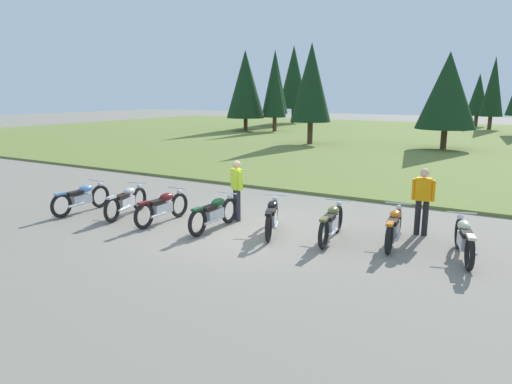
{
  "coord_description": "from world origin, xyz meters",
  "views": [
    {
      "loc": [
        6.19,
        -9.73,
        3.44
      ],
      "look_at": [
        0.0,
        0.6,
        0.9
      ],
      "focal_mm": 32.79,
      "sensor_mm": 36.0,
      "label": 1
    }
  ],
  "objects_px": {
    "motorcycle_sky_blue": "(82,198)",
    "motorcycle_orange": "(394,227)",
    "motorcycle_black": "(272,216)",
    "rider_in_hivis_vest": "(237,187)",
    "motorcycle_cream": "(464,239)",
    "rider_checking_bike": "(423,198)",
    "motorcycle_maroon": "(163,207)",
    "motorcycle_british_green": "(214,213)",
    "motorcycle_silver": "(126,201)",
    "motorcycle_olive": "(331,222)"
  },
  "relations": [
    {
      "from": "motorcycle_sky_blue",
      "to": "motorcycle_silver",
      "type": "distance_m",
      "value": 1.49
    },
    {
      "from": "motorcycle_sky_blue",
      "to": "motorcycle_maroon",
      "type": "height_order",
      "value": "same"
    },
    {
      "from": "motorcycle_orange",
      "to": "rider_in_hivis_vest",
      "type": "relative_size",
      "value": 1.26
    },
    {
      "from": "motorcycle_cream",
      "to": "rider_checking_bike",
      "type": "bearing_deg",
      "value": 131.53
    },
    {
      "from": "motorcycle_maroon",
      "to": "motorcycle_cream",
      "type": "xyz_separation_m",
      "value": [
        7.41,
        1.13,
        0.0
      ]
    },
    {
      "from": "motorcycle_silver",
      "to": "rider_in_hivis_vest",
      "type": "xyz_separation_m",
      "value": [
        2.97,
        1.23,
        0.51
      ]
    },
    {
      "from": "motorcycle_sky_blue",
      "to": "motorcycle_silver",
      "type": "bearing_deg",
      "value": 14.93
    },
    {
      "from": "motorcycle_british_green",
      "to": "motorcycle_orange",
      "type": "xyz_separation_m",
      "value": [
        4.3,
        1.11,
        0.0
      ]
    },
    {
      "from": "motorcycle_orange",
      "to": "rider_checking_bike",
      "type": "xyz_separation_m",
      "value": [
        0.37,
        1.13,
        0.51
      ]
    },
    {
      "from": "motorcycle_orange",
      "to": "motorcycle_sky_blue",
      "type": "bearing_deg",
      "value": -169.16
    },
    {
      "from": "motorcycle_british_green",
      "to": "rider_checking_bike",
      "type": "height_order",
      "value": "rider_checking_bike"
    },
    {
      "from": "motorcycle_black",
      "to": "motorcycle_cream",
      "type": "height_order",
      "value": "same"
    },
    {
      "from": "motorcycle_silver",
      "to": "motorcycle_maroon",
      "type": "bearing_deg",
      "value": -0.6
    },
    {
      "from": "motorcycle_black",
      "to": "motorcycle_orange",
      "type": "xyz_separation_m",
      "value": [
        2.87,
        0.63,
        0.0
      ]
    },
    {
      "from": "motorcycle_sky_blue",
      "to": "motorcycle_orange",
      "type": "relative_size",
      "value": 1.0
    },
    {
      "from": "rider_in_hivis_vest",
      "to": "motorcycle_silver",
      "type": "bearing_deg",
      "value": -157.54
    },
    {
      "from": "motorcycle_silver",
      "to": "motorcycle_british_green",
      "type": "xyz_separation_m",
      "value": [
        2.97,
        0.18,
        0.0
      ]
    },
    {
      "from": "motorcycle_olive",
      "to": "motorcycle_sky_blue",
      "type": "bearing_deg",
      "value": -170.11
    },
    {
      "from": "motorcycle_maroon",
      "to": "rider_in_hivis_vest",
      "type": "bearing_deg",
      "value": 37.97
    },
    {
      "from": "motorcycle_silver",
      "to": "motorcycle_cream",
      "type": "xyz_separation_m",
      "value": [
        8.79,
        1.11,
        0.0
      ]
    },
    {
      "from": "motorcycle_black",
      "to": "rider_checking_bike",
      "type": "height_order",
      "value": "rider_checking_bike"
    },
    {
      "from": "motorcycle_orange",
      "to": "rider_checking_bike",
      "type": "height_order",
      "value": "rider_checking_bike"
    },
    {
      "from": "motorcycle_silver",
      "to": "rider_checking_bike",
      "type": "relative_size",
      "value": 1.24
    },
    {
      "from": "motorcycle_black",
      "to": "motorcycle_orange",
      "type": "relative_size",
      "value": 0.94
    },
    {
      "from": "motorcycle_orange",
      "to": "rider_checking_bike",
      "type": "distance_m",
      "value": 1.29
    },
    {
      "from": "motorcycle_british_green",
      "to": "motorcycle_cream",
      "type": "height_order",
      "value": "same"
    },
    {
      "from": "motorcycle_black",
      "to": "rider_in_hivis_vest",
      "type": "distance_m",
      "value": 1.62
    },
    {
      "from": "motorcycle_sky_blue",
      "to": "motorcycle_black",
      "type": "bearing_deg",
      "value": 10.1
    },
    {
      "from": "motorcycle_cream",
      "to": "rider_in_hivis_vest",
      "type": "xyz_separation_m",
      "value": [
        -5.82,
        0.11,
        0.51
      ]
    },
    {
      "from": "motorcycle_maroon",
      "to": "rider_checking_bike",
      "type": "height_order",
      "value": "rider_checking_bike"
    },
    {
      "from": "motorcycle_black",
      "to": "rider_in_hivis_vest",
      "type": "height_order",
      "value": "rider_in_hivis_vest"
    },
    {
      "from": "motorcycle_black",
      "to": "motorcycle_orange",
      "type": "bearing_deg",
      "value": 12.34
    },
    {
      "from": "rider_in_hivis_vest",
      "to": "motorcycle_sky_blue",
      "type": "bearing_deg",
      "value": -159.93
    },
    {
      "from": "motorcycle_maroon",
      "to": "motorcycle_british_green",
      "type": "bearing_deg",
      "value": 6.9
    },
    {
      "from": "motorcycle_cream",
      "to": "motorcycle_black",
      "type": "bearing_deg",
      "value": -174.03
    },
    {
      "from": "rider_checking_bike",
      "to": "motorcycle_black",
      "type": "bearing_deg",
      "value": -151.56
    },
    {
      "from": "motorcycle_silver",
      "to": "rider_in_hivis_vest",
      "type": "relative_size",
      "value": 1.24
    },
    {
      "from": "motorcycle_sky_blue",
      "to": "motorcycle_maroon",
      "type": "xyz_separation_m",
      "value": [
        2.82,
        0.37,
        0.0
      ]
    },
    {
      "from": "motorcycle_orange",
      "to": "rider_in_hivis_vest",
      "type": "height_order",
      "value": "rider_in_hivis_vest"
    },
    {
      "from": "motorcycle_sky_blue",
      "to": "motorcycle_british_green",
      "type": "height_order",
      "value": "same"
    },
    {
      "from": "motorcycle_black",
      "to": "rider_in_hivis_vest",
      "type": "relative_size",
      "value": 1.18
    },
    {
      "from": "motorcycle_british_green",
      "to": "rider_in_hivis_vest",
      "type": "relative_size",
      "value": 1.26
    },
    {
      "from": "motorcycle_cream",
      "to": "rider_checking_bike",
      "type": "height_order",
      "value": "rider_checking_bike"
    },
    {
      "from": "motorcycle_sky_blue",
      "to": "rider_in_hivis_vest",
      "type": "bearing_deg",
      "value": 20.07
    },
    {
      "from": "motorcycle_black",
      "to": "motorcycle_silver",
      "type": "bearing_deg",
      "value": -171.52
    },
    {
      "from": "motorcycle_silver",
      "to": "rider_checking_bike",
      "type": "distance_m",
      "value": 8.03
    },
    {
      "from": "motorcycle_orange",
      "to": "motorcycle_cream",
      "type": "height_order",
      "value": "same"
    },
    {
      "from": "motorcycle_silver",
      "to": "rider_checking_bike",
      "type": "bearing_deg",
      "value": 17.53
    },
    {
      "from": "motorcycle_maroon",
      "to": "motorcycle_british_green",
      "type": "relative_size",
      "value": 1.0
    },
    {
      "from": "motorcycle_british_green",
      "to": "rider_in_hivis_vest",
      "type": "height_order",
      "value": "rider_in_hivis_vest"
    }
  ]
}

